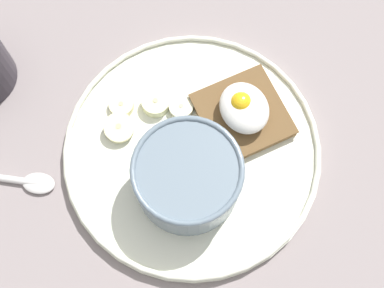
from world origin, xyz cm
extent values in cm
cube|color=gray|center=(0.00, 0.00, 1.00)|extent=(120.00, 120.00, 2.00)
cylinder|color=silver|center=(0.00, 0.00, 2.50)|extent=(28.46, 28.46, 1.00)
torus|color=silver|center=(0.00, 0.00, 3.30)|extent=(28.26, 28.26, 0.60)
cylinder|color=slate|center=(3.47, -1.99, 6.01)|extent=(11.05, 11.05, 6.03)
torus|color=slate|center=(3.47, -1.99, 9.03)|extent=(11.25, 11.25, 0.60)
cylinder|color=#CEBF8B|center=(3.47, -1.99, 5.56)|extent=(9.65, 9.65, 4.73)
ellipsoid|color=#CEBF8B|center=(3.47, -1.99, 7.73)|extent=(9.17, 9.17, 1.20)
ellipsoid|color=tan|center=(2.79, -2.24, 8.11)|extent=(2.11, 1.88, 0.76)
ellipsoid|color=olive|center=(6.02, -2.66, 8.14)|extent=(1.41, 2.03, 0.83)
ellipsoid|color=olive|center=(4.77, -2.95, 8.04)|extent=(1.01, 1.52, 0.64)
cube|color=brown|center=(-1.32, 6.70, 4.13)|extent=(9.36, 9.36, 0.30)
cube|color=olive|center=(-1.32, 6.70, 3.62)|extent=(9.17, 9.17, 1.23)
ellipsoid|color=white|center=(-1.32, 6.70, 5.68)|extent=(6.10, 5.22, 2.89)
sphere|color=yellow|center=(-1.72, 6.43, 6.45)|extent=(2.39, 2.39, 2.39)
cylinder|color=beige|center=(-6.53, -1.62, 3.65)|extent=(4.43, 4.43, 1.30)
cylinder|color=#B7B486|center=(-6.53, -1.62, 4.29)|extent=(0.80, 0.80, 0.12)
cylinder|color=beige|center=(-7.88, -5.25, 3.44)|extent=(3.35, 3.34, 0.92)
cylinder|color=#BBB383|center=(-7.88, -5.25, 3.87)|extent=(0.60, 0.60, 0.13)
cylinder|color=beige|center=(-5.32, -6.47, 3.70)|extent=(4.08, 3.96, 1.68)
cylinder|color=#BBB385|center=(-5.32, -6.47, 4.25)|extent=(0.72, 0.71, 0.23)
cylinder|color=beige|center=(-4.95, 0.80, 3.47)|extent=(3.79, 3.78, 0.98)
cylinder|color=#B2AC8C|center=(-4.95, 0.80, 3.91)|extent=(0.68, 0.68, 0.14)
ellipsoid|color=silver|center=(-3.30, -16.79, 2.40)|extent=(3.93, 4.32, 0.70)
camera|label=1|loc=(17.00, -7.36, 58.76)|focal=50.00mm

